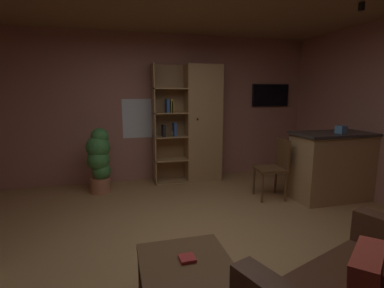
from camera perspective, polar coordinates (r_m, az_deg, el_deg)
floor at (r=3.12m, az=2.03°, el=-20.84°), size 5.77×5.36×0.02m
wall_back at (r=5.34m, az=-6.46°, el=7.02°), size 5.89×0.06×2.64m
window_pane_back at (r=5.28m, az=-9.55°, el=5.05°), size 0.76×0.01×0.70m
bookshelf_cabinet at (r=5.23m, az=1.25°, el=3.99°), size 1.23×0.41×2.09m
kitchen_bar_counter at (r=4.89m, az=26.93°, el=-3.81°), size 1.39×0.64×1.02m
tissue_box at (r=4.68m, az=27.56°, el=2.58°), size 0.14×0.14×0.11m
coffee_table at (r=2.21m, az=-1.08°, el=-24.43°), size 0.64×0.70×0.43m
table_book_0 at (r=2.19m, az=-0.97°, el=-21.85°), size 0.11×0.11×0.02m
dining_chair at (r=4.54m, az=16.27°, el=-3.91°), size 0.47×0.47×0.92m
potted_floor_plant at (r=4.81m, az=-18.00°, el=-2.75°), size 0.38×0.38×1.06m
wall_mounted_tv at (r=6.02m, az=15.35°, el=9.34°), size 0.78×0.06×0.44m
track_light_spot_2 at (r=4.09m, az=30.68°, el=22.49°), size 0.07×0.07×0.09m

